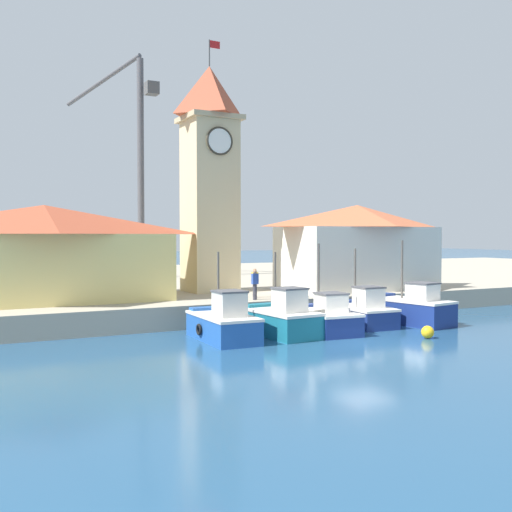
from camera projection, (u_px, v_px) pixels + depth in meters
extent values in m
plane|color=navy|center=(365.00, 342.00, 26.10)|extent=(300.00, 300.00, 0.00)
cube|color=#A89E89|center=(165.00, 284.00, 49.71)|extent=(120.00, 40.00, 1.19)
cube|color=#2356A8|center=(223.00, 329.00, 26.42)|extent=(2.08, 4.33, 1.04)
cube|color=#2356A8|center=(208.00, 309.00, 28.10)|extent=(1.66, 0.65, 0.24)
cube|color=silver|center=(223.00, 316.00, 26.40)|extent=(2.14, 4.39, 0.12)
cube|color=beige|center=(230.00, 304.00, 25.71)|extent=(1.20, 1.32, 1.04)
cube|color=#4C4C51|center=(229.00, 291.00, 25.69)|extent=(1.29, 1.40, 0.08)
cylinder|color=#4C4742|center=(218.00, 282.00, 26.83)|extent=(0.10, 0.10, 2.75)
torus|color=black|center=(199.00, 330.00, 26.16)|extent=(0.14, 0.52, 0.52)
cube|color=#196B7F|center=(281.00, 324.00, 27.63)|extent=(2.28, 4.14, 1.08)
cube|color=#196B7F|center=(261.00, 306.00, 29.11)|extent=(1.76, 0.71, 0.24)
cube|color=silver|center=(281.00, 311.00, 27.61)|extent=(2.35, 4.20, 0.12)
cube|color=beige|center=(290.00, 301.00, 26.99)|extent=(1.29, 1.28, 1.02)
cube|color=#4C4C51|center=(290.00, 288.00, 26.97)|extent=(1.38, 1.36, 0.08)
cylinder|color=#4C4742|center=(275.00, 281.00, 27.99)|extent=(0.10, 0.10, 2.68)
torus|color=black|center=(259.00, 325.00, 27.23)|extent=(0.15, 0.53, 0.52)
cube|color=navy|center=(324.00, 323.00, 28.57)|extent=(2.33, 4.19, 0.94)
cube|color=navy|center=(306.00, 306.00, 30.18)|extent=(1.74, 0.74, 0.24)
cube|color=silver|center=(324.00, 312.00, 28.55)|extent=(2.40, 4.26, 0.12)
cube|color=beige|center=(331.00, 303.00, 27.88)|extent=(1.30, 1.31, 0.84)
cube|color=#4C4C51|center=(331.00, 293.00, 27.87)|extent=(1.38, 1.40, 0.08)
cylinder|color=#4C4742|center=(319.00, 276.00, 28.96)|extent=(0.10, 0.10, 3.20)
torus|color=black|center=(301.00, 323.00, 28.34)|extent=(0.16, 0.53, 0.52)
cube|color=navy|center=(360.00, 317.00, 30.78)|extent=(2.20, 4.15, 0.90)
cube|color=navy|center=(342.00, 302.00, 32.37)|extent=(1.71, 0.70, 0.24)
cube|color=silver|center=(360.00, 307.00, 30.76)|extent=(2.27, 4.21, 0.12)
cube|color=silver|center=(369.00, 298.00, 30.10)|extent=(1.25, 1.28, 0.99)
cube|color=#4C4C51|center=(369.00, 287.00, 30.08)|extent=(1.33, 1.36, 0.08)
cylinder|color=#4C4742|center=(355.00, 277.00, 31.17)|extent=(0.10, 0.10, 2.95)
torus|color=black|center=(341.00, 318.00, 30.52)|extent=(0.15, 0.53, 0.52)
cube|color=navy|center=(410.00, 312.00, 31.41)|extent=(2.62, 4.71, 1.20)
cube|color=navy|center=(381.00, 296.00, 32.97)|extent=(1.72, 0.86, 0.24)
cube|color=silver|center=(410.00, 300.00, 31.39)|extent=(2.69, 4.78, 0.12)
cube|color=silver|center=(423.00, 292.00, 30.74)|extent=(1.36, 1.51, 0.85)
cube|color=#4C4C51|center=(423.00, 283.00, 30.73)|extent=(1.45, 1.60, 0.08)
cylinder|color=#4C4742|center=(402.00, 269.00, 31.78)|extent=(0.10, 0.10, 3.09)
torus|color=black|center=(394.00, 314.00, 30.96)|extent=(0.20, 0.53, 0.52)
cube|color=beige|center=(210.00, 207.00, 36.87)|extent=(2.86, 2.86, 10.45)
cube|color=tan|center=(209.00, 119.00, 36.69)|extent=(3.36, 3.36, 0.30)
pyramid|color=#A3472D|center=(209.00, 91.00, 36.63)|extent=(3.36, 3.36, 3.09)
cylinder|color=white|center=(219.00, 141.00, 35.42)|extent=(1.57, 0.12, 1.57)
torus|color=#332D23|center=(220.00, 141.00, 35.39)|extent=(1.69, 0.12, 1.69)
cylinder|color=#3F3F3F|center=(209.00, 53.00, 36.56)|extent=(0.08, 0.08, 1.60)
cube|color=red|center=(215.00, 45.00, 36.70)|extent=(0.70, 0.04, 0.44)
cube|color=#E5D17A|center=(45.00, 267.00, 31.56)|extent=(12.34, 6.44, 3.54)
pyramid|color=#A3472D|center=(44.00, 219.00, 31.48)|extent=(12.74, 6.84, 1.53)
cube|color=silver|center=(357.00, 258.00, 38.59)|extent=(9.61, 5.13, 4.00)
pyramid|color=#C1603D|center=(357.00, 216.00, 38.49)|extent=(10.01, 5.53, 1.42)
cube|color=#353539|center=(141.00, 270.00, 49.38)|extent=(2.00, 2.00, 1.20)
cylinder|color=#4C4C51|center=(141.00, 161.00, 49.08)|extent=(0.56, 0.56, 16.73)
cylinder|color=#4C4C51|center=(102.00, 81.00, 51.61)|extent=(4.55, 8.71, 3.12)
cube|color=#4C4C4C|center=(152.00, 88.00, 48.10)|extent=(1.00, 1.00, 1.00)
sphere|color=gold|center=(428.00, 332.00, 26.91)|extent=(0.58, 0.58, 0.58)
cylinder|color=#33333D|center=(255.00, 290.00, 33.25)|extent=(0.22, 0.22, 0.85)
cube|color=gold|center=(255.00, 277.00, 33.23)|extent=(0.34, 0.22, 0.56)
sphere|color=#9E7051|center=(255.00, 270.00, 33.22)|extent=(0.20, 0.20, 0.20)
cylinder|color=#33333D|center=(255.00, 292.00, 32.08)|extent=(0.22, 0.22, 0.85)
cube|color=#2D4CA5|center=(255.00, 279.00, 32.05)|extent=(0.34, 0.22, 0.56)
sphere|color=#9E7051|center=(255.00, 272.00, 32.04)|extent=(0.20, 0.20, 0.20)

